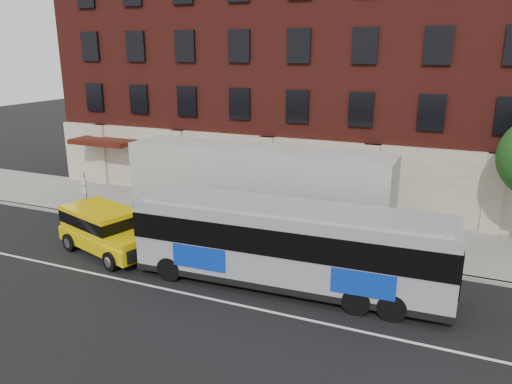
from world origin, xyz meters
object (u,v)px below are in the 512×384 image
at_px(yellow_suv, 105,228).
at_px(shipping_container, 257,193).
at_px(sign_pole, 85,191).
at_px(city_bus, 289,243).

height_order(yellow_suv, shipping_container, shipping_container).
bearing_deg(yellow_suv, sign_pole, 140.08).
xyz_separation_m(sign_pole, city_bus, (13.13, -3.57, 0.39)).
xyz_separation_m(sign_pole, yellow_suv, (4.26, -3.57, -0.28)).
distance_m(sign_pole, yellow_suv, 5.56).
height_order(city_bus, shipping_container, shipping_container).
relative_size(sign_pole, city_bus, 0.20).
bearing_deg(sign_pole, yellow_suv, -39.92).
bearing_deg(shipping_container, sign_pole, -172.89).
bearing_deg(sign_pole, city_bus, -15.24).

